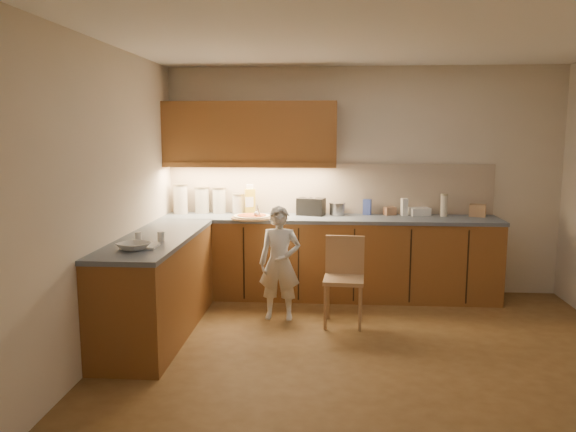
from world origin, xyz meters
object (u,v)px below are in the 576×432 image
object	(u,v)px
oil_jug	(250,201)
toaster	(311,207)
pizza_on_board	(252,217)
child	(280,263)
wooden_chair	(344,274)

from	to	relation	value
oil_jug	toaster	size ratio (longest dim) A/B	1.01
pizza_on_board	oil_jug	world-z (taller)	oil_jug
oil_jug	toaster	world-z (taller)	oil_jug
child	toaster	bearing A→B (deg)	76.02
oil_jug	child	bearing A→B (deg)	-65.56
pizza_on_board	child	xyz separation A→B (m)	(0.36, -0.60, -0.37)
oil_jug	wooden_chair	bearing A→B (deg)	-43.68
child	oil_jug	xyz separation A→B (m)	(-0.43, 0.94, 0.51)
oil_jug	pizza_on_board	bearing A→B (deg)	-78.38
wooden_chair	toaster	distance (m)	1.18
oil_jug	toaster	bearing A→B (deg)	-1.86
pizza_on_board	oil_jug	distance (m)	0.37
child	wooden_chair	bearing A→B (deg)	-3.98
pizza_on_board	toaster	xyz separation A→B (m)	(0.64, 0.31, 0.08)
toaster	child	bearing A→B (deg)	-91.70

